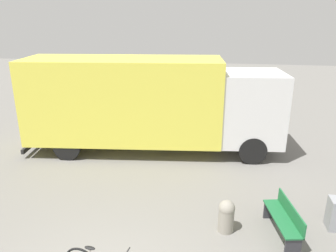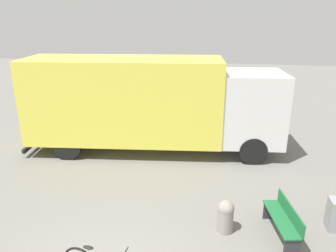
% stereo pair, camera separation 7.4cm
% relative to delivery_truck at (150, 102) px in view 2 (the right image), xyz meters
% --- Properties ---
extents(delivery_truck, '(9.26, 3.09, 3.40)m').
position_rel_delivery_truck_xyz_m(delivery_truck, '(0.00, 0.00, 0.00)').
color(delivery_truck, '#EAE04C').
rests_on(delivery_truck, ground).
extents(park_bench, '(0.68, 1.55, 0.82)m').
position_rel_delivery_truck_xyz_m(park_bench, '(4.05, -4.44, -1.40)').
color(park_bench, '#1E6638').
rests_on(park_bench, ground).
extents(bollard_near_bench, '(0.38, 0.38, 0.80)m').
position_rel_delivery_truck_xyz_m(bollard_near_bench, '(2.75, -4.45, -1.43)').
color(bollard_near_bench, gray).
rests_on(bollard_near_bench, ground).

